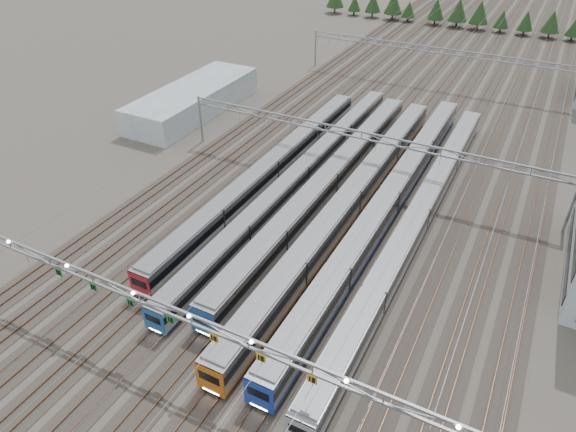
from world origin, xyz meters
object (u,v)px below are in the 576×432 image
at_px(gantry_mid, 361,141).
at_px(gantry_far, 439,55).
at_px(gantry_near, 190,322).
at_px(train_d, 350,201).
at_px(train_c, 328,183).
at_px(west_shed, 194,100).
at_px(train_b, 301,175).
at_px(train_e, 388,201).
at_px(train_a, 270,170).
at_px(train_f, 418,217).

relative_size(gantry_mid, gantry_far, 1.00).
distance_m(gantry_near, gantry_mid, 40.12).
relative_size(train_d, gantry_mid, 1.15).
distance_m(train_c, west_shed, 38.13).
distance_m(train_b, train_e, 13.57).
bearing_deg(train_a, train_b, 12.70).
bearing_deg(gantry_mid, train_a, -149.91).
xyz_separation_m(train_a, west_shed, (-25.56, 16.42, 0.33)).
distance_m(train_b, gantry_near, 35.64).
height_order(train_f, gantry_far, gantry_far).
relative_size(train_c, west_shed, 2.00).
bearing_deg(west_shed, train_d, -25.86).
xyz_separation_m(train_c, west_shed, (-34.56, 16.10, 0.22)).
height_order(train_d, gantry_mid, gantry_mid).
height_order(train_e, west_shed, west_shed).
distance_m(train_d, train_f, 9.02).
bearing_deg(train_a, west_shed, 147.28).
xyz_separation_m(gantry_mid, west_shed, (-36.81, 9.90, -4.00)).
height_order(train_a, gantry_near, gantry_near).
relative_size(train_e, gantry_mid, 1.21).
xyz_separation_m(gantry_near, gantry_mid, (0.05, 40.12, -0.70)).
bearing_deg(train_a, train_f, -5.03).
distance_m(train_c, gantry_mid, 7.83).
bearing_deg(train_a, gantry_far, 77.68).
bearing_deg(west_shed, train_e, -21.06).
xyz_separation_m(train_b, gantry_far, (6.75, 50.50, 4.49)).
height_order(train_f, west_shed, west_shed).
height_order(train_b, west_shed, west_shed).
distance_m(train_c, train_f, 13.70).
bearing_deg(train_c, gantry_far, 87.48).
bearing_deg(train_f, west_shed, 159.05).
relative_size(train_a, west_shed, 1.89).
bearing_deg(train_c, train_d, -32.13).
relative_size(train_a, train_f, 0.84).
xyz_separation_m(train_b, train_f, (18.00, -2.99, 0.08)).
bearing_deg(west_shed, train_a, -32.72).
xyz_separation_m(train_d, train_f, (9.00, 0.53, -0.17)).
distance_m(train_b, west_shed, 33.78).
relative_size(train_a, train_b, 0.87).
relative_size(train_b, gantry_mid, 1.16).
height_order(train_b, train_f, train_f).
relative_size(train_c, gantry_mid, 1.06).
height_order(train_b, gantry_near, gantry_near).
xyz_separation_m(train_c, gantry_far, (2.25, 51.20, 4.22)).
height_order(train_b, train_d, train_d).
relative_size(train_f, gantry_mid, 1.20).
bearing_deg(train_b, train_c, -8.79).
bearing_deg(train_b, gantry_far, 82.39).
distance_m(train_a, gantry_far, 52.91).
bearing_deg(train_f, gantry_near, -109.66).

